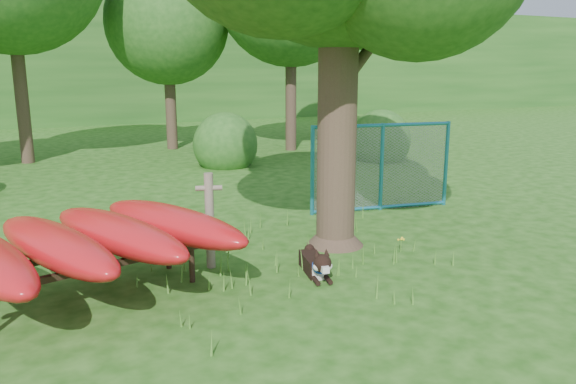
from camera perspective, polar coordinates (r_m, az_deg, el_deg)
name	(u,v)px	position (r m, az deg, el deg)	size (l,w,h in m)	color
ground	(315,290)	(7.12, 2.76, -9.96)	(80.00, 80.00, 0.00)	#1A480E
wooden_post	(210,218)	(7.75, -7.96, -2.66)	(0.36, 0.17, 1.33)	#6B5E50
kayak_rack	(87,240)	(7.07, -19.70, -4.57)	(3.73, 3.34, 0.96)	black
husky_dog	(316,264)	(7.54, 2.89, -7.33)	(0.42, 1.01, 0.46)	black
fence_section	(382,167)	(10.94, 9.49, 2.52)	(2.86, 0.55, 2.81)	teal
wildflower_clump	(401,240)	(8.64, 11.43, -4.83)	(0.10, 0.09, 0.22)	#4C842B
bg_tree_c	(167,23)	(19.39, -12.19, 16.43)	(4.00, 4.00, 6.12)	#3B2A20
bg_tree_e	(327,0)	(22.83, 3.99, 18.89)	(4.60, 4.60, 7.55)	#3B2A20
shrub_right	(380,160)	(17.03, 9.28, 3.24)	(1.80, 1.80, 1.80)	#23571C
shrub_mid	(226,166)	(15.88, -6.32, 2.65)	(1.80, 1.80, 1.80)	#23571C
wooded_hillside	(75,61)	(33.92, -20.78, 12.30)	(80.00, 12.00, 6.00)	#23571C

